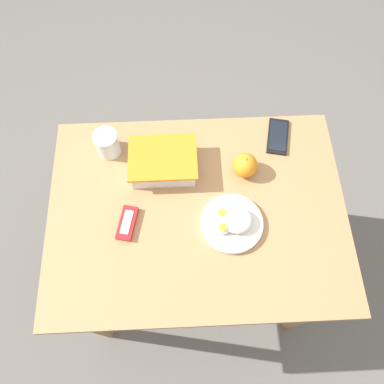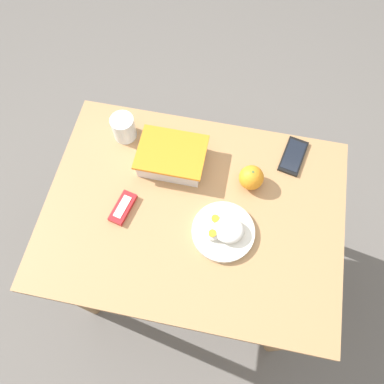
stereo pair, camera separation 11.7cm
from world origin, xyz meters
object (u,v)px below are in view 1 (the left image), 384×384
cell_phone (278,136)px  orange_fruit (245,165)px  food_container (163,163)px  candy_bar (127,223)px  rice_plate (232,222)px  drinking_glass (107,143)px

cell_phone → orange_fruit: bearing=-135.9°
orange_fruit → cell_phone: (0.13, 0.13, -0.03)m
orange_fruit → food_container: bearing=174.6°
candy_bar → orange_fruit: bearing=24.0°
food_container → rice_plate: food_container is taller
food_container → candy_bar: size_ratio=1.85×
food_container → rice_plate: bearing=-45.1°
drinking_glass → food_container: bearing=-22.1°
candy_bar → cell_phone: bearing=30.1°
cell_phone → drinking_glass: bearing=-177.3°
food_container → candy_bar: food_container is taller
candy_bar → rice_plate: bearing=-2.7°
rice_plate → candy_bar: size_ratio=1.65×
food_container → drinking_glass: bearing=157.9°
rice_plate → orange_fruit: bearing=73.2°
drinking_glass → cell_phone: bearing=2.7°
food_container → orange_fruit: 0.27m
candy_bar → cell_phone: size_ratio=0.78×
food_container → drinking_glass: drinking_glass is taller
drinking_glass → rice_plate: bearing=-35.9°
cell_phone → drinking_glass: 0.58m
food_container → rice_plate: size_ratio=1.13×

